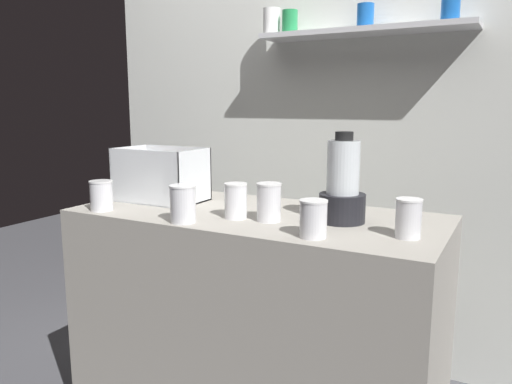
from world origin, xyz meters
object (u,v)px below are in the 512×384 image
at_px(carrot_display_bin, 161,184).
at_px(juice_cup_beet_left, 183,206).
at_px(juice_cup_carrot_middle, 236,202).
at_px(juice_cup_orange_far_left, 101,197).
at_px(blender_pitcher, 343,188).
at_px(juice_cup_carrot_right, 269,204).
at_px(juice_cup_pomegranate_far_right, 313,221).
at_px(juice_cup_carrot_rightmost, 408,221).

xyz_separation_m(carrot_display_bin, juice_cup_beet_left, (0.32, -0.28, -0.01)).
bearing_deg(juice_cup_beet_left, juice_cup_carrot_middle, 47.99).
xyz_separation_m(carrot_display_bin, juice_cup_orange_far_left, (-0.08, -0.27, -0.02)).
distance_m(blender_pitcher, juice_cup_carrot_right, 0.26).
relative_size(carrot_display_bin, juice_cup_carrot_right, 2.64).
bearing_deg(juice_cup_pomegranate_far_right, juice_cup_carrot_rightmost, 27.26).
bearing_deg(juice_cup_carrot_rightmost, juice_cup_carrot_right, -179.48).
bearing_deg(juice_cup_carrot_right, juice_cup_beet_left, -147.67).
relative_size(carrot_display_bin, juice_cup_orange_far_left, 3.07).
height_order(carrot_display_bin, blender_pitcher, blender_pitcher).
bearing_deg(blender_pitcher, juice_cup_carrot_rightmost, -23.24).
height_order(juice_cup_carrot_middle, juice_cup_carrot_right, juice_cup_carrot_right).
relative_size(carrot_display_bin, juice_cup_carrot_rightmost, 2.91).
distance_m(juice_cup_beet_left, juice_cup_carrot_middle, 0.19).
bearing_deg(juice_cup_pomegranate_far_right, carrot_display_bin, 162.50).
height_order(juice_cup_orange_far_left, juice_cup_pomegranate_far_right, juice_cup_pomegranate_far_right).
distance_m(carrot_display_bin, blender_pitcher, 0.81).
xyz_separation_m(juice_cup_orange_far_left, juice_cup_carrot_rightmost, (1.13, 0.15, 0.00)).
bearing_deg(juice_cup_pomegranate_far_right, juice_cup_orange_far_left, -178.76).
xyz_separation_m(juice_cup_carrot_middle, juice_cup_carrot_right, (0.13, 0.02, 0.00)).
distance_m(carrot_display_bin, juice_cup_carrot_middle, 0.47).
relative_size(blender_pitcher, juice_cup_carrot_rightmost, 2.57).
bearing_deg(juice_cup_pomegranate_far_right, blender_pitcher, 87.23).
relative_size(juice_cup_orange_far_left, juice_cup_carrot_middle, 0.91).
bearing_deg(juice_cup_beet_left, blender_pitcher, 29.26).
relative_size(juice_cup_orange_far_left, juice_cup_carrot_rightmost, 0.95).
distance_m(juice_cup_orange_far_left, juice_cup_pomegranate_far_right, 0.87).
xyz_separation_m(juice_cup_beet_left, juice_cup_carrot_middle, (0.13, 0.14, 0.00)).
distance_m(carrot_display_bin, juice_cup_orange_far_left, 0.28).
bearing_deg(carrot_display_bin, juice_cup_pomegranate_far_right, -17.50).
xyz_separation_m(juice_cup_carrot_middle, juice_cup_carrot_rightmost, (0.60, 0.02, -0.00)).
bearing_deg(juice_cup_pomegranate_far_right, juice_cup_carrot_right, 149.43).
relative_size(carrot_display_bin, juice_cup_carrot_middle, 2.79).
bearing_deg(blender_pitcher, juice_cup_orange_far_left, -163.67).
bearing_deg(juice_cup_orange_far_left, juice_cup_carrot_rightmost, 7.68).
bearing_deg(carrot_display_bin, juice_cup_beet_left, -41.09).
bearing_deg(juice_cup_beet_left, juice_cup_carrot_right, 32.33).
height_order(carrot_display_bin, juice_cup_orange_far_left, carrot_display_bin).
bearing_deg(juice_cup_beet_left, juice_cup_orange_far_left, 178.23).
height_order(juice_cup_beet_left, juice_cup_carrot_rightmost, juice_cup_beet_left).
xyz_separation_m(juice_cup_beet_left, juice_cup_carrot_right, (0.25, 0.16, 0.00)).
height_order(blender_pitcher, juice_cup_orange_far_left, blender_pitcher).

